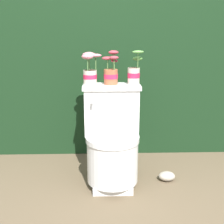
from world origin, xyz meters
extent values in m
plane|color=brown|center=(0.00, 0.00, 0.00)|extent=(12.00, 12.00, 0.00)
cube|color=black|center=(0.00, 1.02, 0.69)|extent=(4.26, 0.82, 1.39)
cube|color=silver|center=(0.02, 0.00, 0.03)|extent=(0.28, 0.28, 0.05)
cylinder|color=silver|center=(0.02, 0.00, 0.20)|extent=(0.36, 0.36, 0.30)
cylinder|color=silver|center=(0.02, 0.00, 0.37)|extent=(0.38, 0.38, 0.04)
cube|color=silver|center=(0.02, 0.22, 0.51)|extent=(0.40, 0.18, 0.35)
cube|color=silver|center=(0.02, 0.22, 0.70)|extent=(0.43, 0.20, 0.03)
cylinder|color=silver|center=(-0.12, 0.10, 0.61)|extent=(0.02, 0.05, 0.02)
cylinder|color=beige|center=(-0.14, 0.24, 0.77)|extent=(0.10, 0.10, 0.11)
cylinder|color=#D1234C|center=(-0.14, 0.24, 0.77)|extent=(0.10, 0.10, 0.03)
cylinder|color=#332319|center=(-0.14, 0.24, 0.81)|extent=(0.09, 0.09, 0.01)
cylinder|color=#4C753D|center=(-0.14, 0.26, 0.87)|extent=(0.01, 0.01, 0.10)
ellipsoid|color=#B26B75|center=(-0.14, 0.26, 0.93)|extent=(0.10, 0.07, 0.04)
cylinder|color=#4C753D|center=(-0.15, 0.20, 0.86)|extent=(0.01, 0.01, 0.09)
ellipsoid|color=#B26B75|center=(-0.15, 0.20, 0.92)|extent=(0.09, 0.06, 0.04)
cylinder|color=#4C753D|center=(-0.10, 0.25, 0.87)|extent=(0.01, 0.01, 0.10)
ellipsoid|color=#B26B75|center=(-0.10, 0.25, 0.92)|extent=(0.09, 0.06, 0.02)
cylinder|color=#9E5638|center=(0.01, 0.24, 0.77)|extent=(0.10, 0.10, 0.11)
cylinder|color=#D1234C|center=(0.01, 0.24, 0.77)|extent=(0.10, 0.10, 0.03)
cylinder|color=#332319|center=(0.01, 0.24, 0.82)|extent=(0.09, 0.09, 0.01)
cylinder|color=#4C753D|center=(0.04, 0.20, 0.86)|extent=(0.01, 0.01, 0.08)
ellipsoid|color=#93333D|center=(0.04, 0.20, 0.91)|extent=(0.07, 0.05, 0.03)
cylinder|color=#4C753D|center=(0.04, 0.22, 0.85)|extent=(0.01, 0.01, 0.06)
ellipsoid|color=#93333D|center=(0.04, 0.22, 0.89)|extent=(0.05, 0.04, 0.02)
cylinder|color=#4C753D|center=(-0.01, 0.24, 0.86)|extent=(0.01, 0.01, 0.07)
ellipsoid|color=#93333D|center=(-0.01, 0.24, 0.90)|extent=(0.09, 0.06, 0.03)
cylinder|color=#4C753D|center=(0.04, 0.27, 0.88)|extent=(0.01, 0.01, 0.11)
ellipsoid|color=#93333D|center=(0.04, 0.27, 0.94)|extent=(0.08, 0.05, 0.03)
cylinder|color=beige|center=(0.18, 0.23, 0.77)|extent=(0.09, 0.09, 0.12)
cylinder|color=#D1234C|center=(0.18, 0.23, 0.78)|extent=(0.09, 0.09, 0.04)
cylinder|color=#332319|center=(0.18, 0.23, 0.83)|extent=(0.08, 0.08, 0.01)
cylinder|color=#4C753D|center=(0.21, 0.25, 0.86)|extent=(0.01, 0.01, 0.06)
ellipsoid|color=#569342|center=(0.21, 0.25, 0.90)|extent=(0.07, 0.05, 0.03)
cylinder|color=#4C753D|center=(0.21, 0.21, 0.89)|extent=(0.01, 0.01, 0.11)
ellipsoid|color=#569342|center=(0.21, 0.21, 0.95)|extent=(0.08, 0.06, 0.02)
ellipsoid|color=#9E9384|center=(0.43, 0.08, 0.03)|extent=(0.12, 0.10, 0.07)
camera|label=1|loc=(-0.05, -2.06, 1.12)|focal=50.00mm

